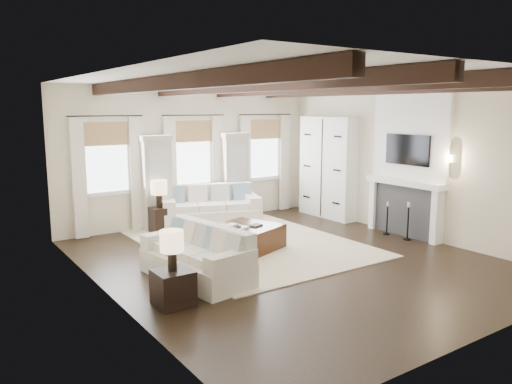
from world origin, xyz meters
TOP-DOWN VIEW (x-y plane):
  - ground at (0.00, 0.00)m, footprint 7.50×7.50m
  - room_shell at (0.75, 0.90)m, footprint 6.54×7.54m
  - area_rug at (0.01, 1.47)m, footprint 3.68×5.05m
  - sofa_back at (0.12, 3.12)m, footprint 2.43×1.69m
  - sofa_left at (-1.80, 0.04)m, footprint 1.18×2.10m
  - ottoman at (-0.57, 0.90)m, footprint 2.08×1.67m
  - tray at (-0.63, 0.90)m, footprint 0.60×0.53m
  - book_lower at (-0.68, 0.84)m, footprint 0.31×0.28m
  - book_upper at (-0.68, 0.88)m, footprint 0.27×0.24m
  - book_loose at (-0.13, 0.89)m, footprint 0.29×0.25m
  - side_table_front at (-2.63, -0.74)m, footprint 0.50×0.50m
  - lamp_front at (-2.63, -0.74)m, footprint 0.33×0.33m
  - side_table_back at (-1.13, 3.14)m, footprint 0.39×0.39m
  - lamp_back at (-1.13, 3.14)m, footprint 0.35×0.35m
  - candlestick_near at (2.90, -0.29)m, footprint 0.16×0.16m
  - candlestick_far at (2.90, 0.26)m, footprint 0.15×0.15m

SIDE VIEW (x-z plane):
  - ground at x=0.00m, z-range 0.00..0.00m
  - area_rug at x=0.01m, z-range 0.00..0.02m
  - ottoman at x=-0.57m, z-range 0.00..0.47m
  - side_table_front at x=-2.63m, z-range 0.00..0.50m
  - side_table_back at x=-1.13m, z-range 0.00..0.58m
  - candlestick_far at x=2.90m, z-range -0.06..0.66m
  - candlestick_near at x=2.90m, z-range -0.07..0.73m
  - sofa_left at x=-1.80m, z-range -0.08..0.78m
  - sofa_back at x=0.12m, z-range -0.10..0.86m
  - book_loose at x=-0.13m, z-range 0.47..0.50m
  - tray at x=-0.63m, z-range 0.47..0.51m
  - book_lower at x=-0.68m, z-range 0.51..0.55m
  - book_upper at x=-0.68m, z-range 0.55..0.58m
  - lamp_front at x=-2.63m, z-range 0.60..1.17m
  - lamp_back at x=-1.13m, z-range 0.69..1.28m
  - room_shell at x=0.75m, z-range 0.28..3.50m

